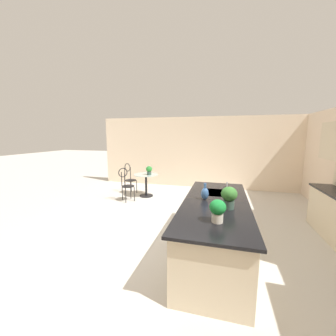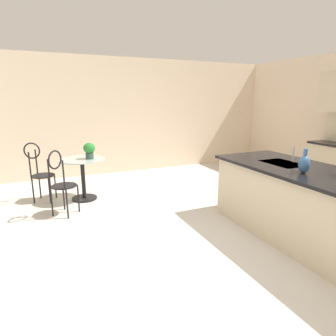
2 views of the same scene
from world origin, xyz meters
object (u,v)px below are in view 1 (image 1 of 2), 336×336
Objects in this scene: chair_near_window at (126,183)px; potted_plant_counter_far at (218,209)px; chair_by_island at (130,177)px; vase_on_counter at (205,193)px; bistro_table at (146,183)px; potted_plant_on_table at (149,170)px; potted_plant_counter_near at (229,196)px.

potted_plant_counter_far is (3.05, 2.78, 0.52)m from chair_near_window.
chair_by_island is 3.62× the size of vase_on_counter.
bistro_table is 0.48m from potted_plant_on_table.
potted_plant_counter_near reaches higher than chair_near_window.
potted_plant_counter_far reaches higher than chair_near_window.
bistro_table is 0.77× the size of chair_near_window.
potted_plant_counter_far reaches higher than vase_on_counter.
vase_on_counter is (2.15, 2.55, 0.46)m from chair_near_window.
bistro_table is 2.83× the size of potted_plant_on_table.
chair_by_island is 4.17m from vase_on_counter.
vase_on_counter is (-0.35, -0.39, -0.08)m from potted_plant_counter_near.
potted_plant_counter_far is (3.69, 2.38, 0.64)m from bistro_table.
potted_plant_counter_far is (3.91, 3.08, 0.52)m from chair_by_island.
chair_near_window and chair_by_island have the same top height.
bistro_table is at bearing 147.80° from chair_near_window.
chair_near_window is 0.91m from chair_by_island.
potted_plant_counter_far is (3.63, 2.25, 0.19)m from potted_plant_on_table.
potted_plant_counter_near is (3.08, 2.40, 0.21)m from potted_plant_on_table.
bistro_table is 2.72× the size of potted_plant_counter_far.
potted_plant_on_table reaches higher than bistro_table.
potted_plant_counter_near is 1.16× the size of vase_on_counter.
chair_near_window is 4.16m from potted_plant_counter_far.
potted_plant_counter_near is at bearing 47.77° from vase_on_counter.
vase_on_counter is at bearing -165.34° from potted_plant_counter_far.
bistro_table is 2.78× the size of vase_on_counter.
potted_plant_on_table is (0.05, 0.13, 0.45)m from bistro_table.
potted_plant_counter_near is (2.50, 2.93, 0.54)m from chair_near_window.
chair_near_window is 3.12× the size of potted_plant_counter_near.
vase_on_counter is (3.01, 2.85, 0.46)m from chair_by_island.
potted_plant_on_table is at bearing 137.80° from chair_near_window.
potted_plant_on_table is at bearing -148.22° from potted_plant_counter_far.
potted_plant_counter_far is at bearing 14.66° from vase_on_counter.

